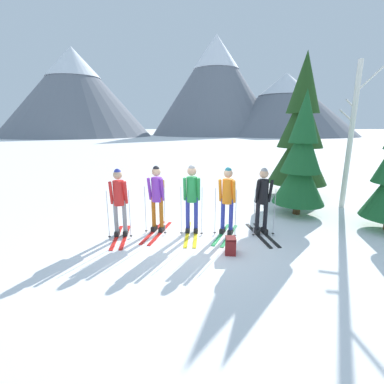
# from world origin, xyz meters

# --- Properties ---
(ground_plane) EXTENTS (400.00, 400.00, 0.00)m
(ground_plane) POSITION_xyz_m (0.00, 0.00, 0.00)
(ground_plane) COLOR white
(skier_in_red) EXTENTS (0.61, 1.62, 1.78)m
(skier_in_red) POSITION_xyz_m (-1.84, -0.04, 1.01)
(skier_in_red) COLOR red
(skier_in_red) RESTS_ON ground
(skier_in_purple) EXTENTS (0.67, 1.71, 1.81)m
(skier_in_purple) POSITION_xyz_m (-0.91, 0.28, 1.03)
(skier_in_purple) COLOR red
(skier_in_purple) RESTS_ON ground
(skier_in_green) EXTENTS (0.61, 1.79, 1.85)m
(skier_in_green) POSITION_xyz_m (0.02, 0.19, 1.03)
(skier_in_green) COLOR yellow
(skier_in_green) RESTS_ON ground
(skier_in_orange) EXTENTS (0.83, 1.58, 1.80)m
(skier_in_orange) POSITION_xyz_m (0.95, 0.14, 1.03)
(skier_in_orange) COLOR green
(skier_in_orange) RESTS_ON ground
(skier_in_black) EXTENTS (0.61, 1.69, 1.78)m
(skier_in_black) POSITION_xyz_m (1.86, 0.15, 0.99)
(skier_in_black) COLOR black
(skier_in_black) RESTS_ON ground
(pine_tree_mid) EXTENTS (2.30, 2.30, 5.56)m
(pine_tree_mid) POSITION_xyz_m (4.23, 4.39, 2.54)
(pine_tree_mid) COLOR #51381E
(pine_tree_mid) RESTS_ON ground
(pine_tree_far) EXTENTS (1.61, 1.61, 3.90)m
(pine_tree_far) POSITION_xyz_m (3.42, 1.89, 1.78)
(pine_tree_far) COLOR #51381E
(pine_tree_far) RESTS_ON ground
(birch_tree_tall) EXTENTS (0.88, 0.93, 4.86)m
(birch_tree_tall) POSITION_xyz_m (5.30, 2.70, 2.51)
(birch_tree_tall) COLOR silver
(birch_tree_tall) RESTS_ON ground
(backpack_on_snow_front) EXTENTS (0.27, 0.34, 0.38)m
(backpack_on_snow_front) POSITION_xyz_m (0.92, -1.02, 0.19)
(backpack_on_snow_front) COLOR maroon
(backpack_on_snow_front) RESTS_ON ground
(mountain_ridge_distant) EXTENTS (93.73, 48.56, 27.63)m
(mountain_ridge_distant) POSITION_xyz_m (-1.61, 73.00, 11.69)
(mountain_ridge_distant) COLOR slate
(mountain_ridge_distant) RESTS_ON ground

